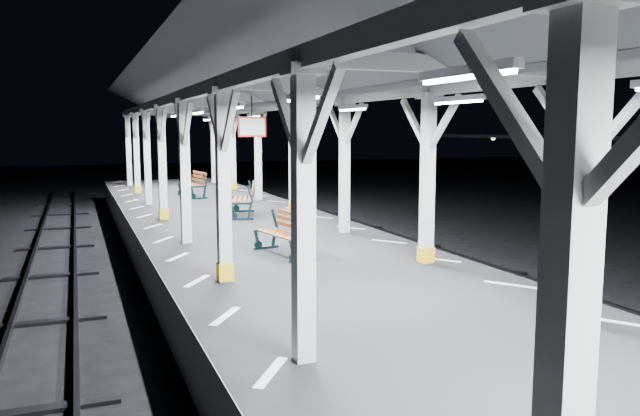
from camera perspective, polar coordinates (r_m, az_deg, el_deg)
ground at (r=10.14m, az=5.52°, el=-13.75°), size 120.00×120.00×0.00m
platform at (r=9.97m, az=5.55°, el=-11.07°), size 6.00×50.00×1.00m
hazard_stripes_left at (r=9.02m, az=-8.63°, el=-9.74°), size 1.00×48.00×0.01m
hazard_stripes_right at (r=11.12m, az=16.99°, el=-6.72°), size 1.00×48.00×0.01m
track_left at (r=9.17m, az=-24.92°, el=-16.22°), size 2.20×60.00×0.16m
track_right at (r=13.06m, az=25.77°, el=-9.27°), size 2.20×60.00×0.16m
canopy at (r=9.50m, az=5.91°, el=12.82°), size 5.40×49.00×4.65m
bench_mid at (r=13.11m, az=-3.03°, el=-2.24°), size 0.89×1.72×0.89m
bench_far at (r=19.04m, az=-6.77°, el=0.89°), size 1.19×2.01×1.03m
bench_extra at (r=24.84m, az=-11.41°, el=2.21°), size 0.89×1.88×0.98m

